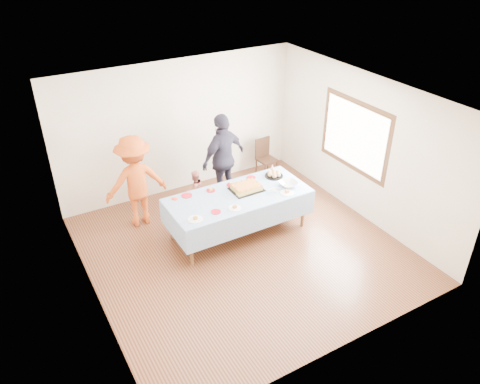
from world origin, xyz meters
The scene contains 22 objects.
ground centered at (0.00, 0.00, 0.00)m, with size 5.00×5.00×0.00m, color #452213.
room_walls centered at (0.05, 0.00, 1.77)m, with size 5.04×5.04×2.72m.
party_table centered at (0.18, 0.47, 0.72)m, with size 2.50×1.10×0.78m.
birthday_cake centered at (0.39, 0.55, 0.83)m, with size 0.55×0.43×0.10m.
rolls_tray centered at (1.09, 0.73, 0.82)m, with size 0.34×0.34×0.10m.
punch_bowl centered at (1.12, 0.29, 0.82)m, with size 0.33×0.33×0.08m, color silver.
party_hat centered at (1.16, 0.88, 0.87)m, with size 0.10×0.10×0.17m, color white.
fork_pile centered at (0.79, 0.25, 0.81)m, with size 0.24×0.18×0.07m, color white, non-canonical shape.
plate_red_far_a centered at (-0.61, 0.90, 0.79)m, with size 0.19×0.19×0.01m, color red.
plate_red_far_b centered at (-0.17, 0.84, 0.79)m, with size 0.16×0.16×0.01m, color red.
plate_red_far_c centered at (0.25, 0.83, 0.79)m, with size 0.18×0.18×0.01m, color red.
plate_red_far_d centered at (0.69, 0.89, 0.79)m, with size 0.17×0.17×0.01m, color red.
plate_red_near centered at (-0.41, 0.18, 0.79)m, with size 0.16×0.16×0.01m, color red.
plate_white_left centered at (-0.79, 0.15, 0.79)m, with size 0.25×0.25×0.01m, color white.
plate_white_mid centered at (-0.08, 0.12, 0.79)m, with size 0.21×0.21×0.01m, color white.
plate_white_right centered at (0.95, 0.10, 0.79)m, with size 0.24×0.24×0.01m, color white.
dining_chair centered at (1.76, 2.08, 0.47)m, with size 0.40×0.40×0.85m.
toddler_left centered at (-0.84, 0.92, 0.40)m, with size 0.29×0.19×0.81m, color #E3441C.
toddler_mid centered at (0.57, 0.90, 0.39)m, with size 0.38×0.25×0.77m, color #377025.
toddler_right centered at (-0.13, 1.62, 0.39)m, with size 0.38×0.30×0.79m, color #D07261.
adult_left centered at (-1.25, 1.66, 0.87)m, with size 1.13×0.65×1.74m, color #CC4F19.
adult_right centered at (0.51, 1.64, 0.91)m, with size 1.06×0.44×1.82m, color #2D2A39.
Camera 1 is at (-3.27, -5.57, 4.97)m, focal length 35.00 mm.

